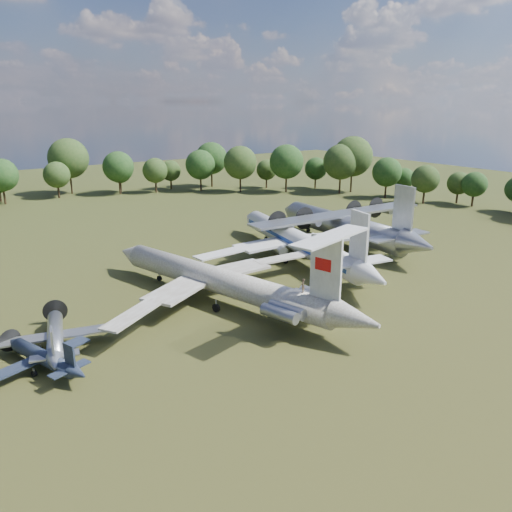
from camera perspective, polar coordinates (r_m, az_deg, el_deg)
ground at (r=65.90m, az=-6.25°, el=-4.57°), size 300.00×300.00×0.00m
il62_airliner at (r=62.99m, az=-4.08°, el=-3.38°), size 46.05×53.35×4.47m
tu104_jet at (r=80.16m, az=4.83°, el=1.21°), size 42.71×52.10×4.66m
an12_transport at (r=90.26m, az=9.88°, el=3.06°), size 37.49×41.60×5.32m
small_prop_west at (r=52.08m, az=-23.07°, el=-10.92°), size 13.97×16.14×1.99m
small_prop_northwest at (r=55.49m, az=-21.94°, el=-8.84°), size 14.74×17.84×2.29m
person_on_il62 at (r=54.45m, az=5.39°, el=-3.37°), size 0.69×0.62×1.59m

